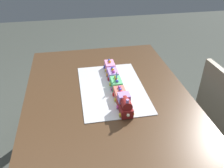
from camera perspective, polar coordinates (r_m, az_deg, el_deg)
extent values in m
cube|color=#4C331E|center=(1.42, -0.97, -3.35)|extent=(1.40, 1.00, 0.03)
cube|color=#4C331E|center=(2.24, 7.52, -0.21)|extent=(0.07, 0.07, 0.71)
cube|color=#4C331E|center=(2.16, -15.36, -2.51)|extent=(0.07, 0.07, 0.71)
cube|color=gray|center=(1.67, 24.72, -3.50)|extent=(0.40, 0.05, 0.40)
cube|color=gray|center=(1.87, 24.60, -17.72)|extent=(0.04, 0.04, 0.42)
cube|color=gray|center=(2.05, 19.45, -10.91)|extent=(0.04, 0.04, 0.42)
cube|color=silver|center=(1.48, 0.00, -1.04)|extent=(0.60, 0.40, 0.00)
cube|color=maroon|center=(1.27, 3.24, -5.97)|extent=(0.12, 0.06, 0.05)
cylinder|color=maroon|center=(1.23, 3.47, -4.81)|extent=(0.08, 0.05, 0.05)
cube|color=#AD84E0|center=(1.27, 2.96, -3.35)|extent=(0.06, 0.06, 0.04)
cylinder|color=#AD84E0|center=(1.19, 3.83, -4.44)|extent=(0.02, 0.02, 0.03)
sphere|color=#F4EFCC|center=(1.22, 3.99, -7.68)|extent=(0.02, 0.02, 0.02)
cylinder|color=yellow|center=(1.26, 5.18, -7.23)|extent=(0.02, 0.01, 0.02)
cylinder|color=#4C59D8|center=(1.32, 4.41, -5.34)|extent=(0.02, 0.01, 0.02)
cylinder|color=yellow|center=(1.25, 1.96, -7.64)|extent=(0.02, 0.01, 0.02)
cylinder|color=#D84CB2|center=(1.30, 1.33, -5.71)|extent=(0.02, 0.01, 0.02)
cube|color=#F27260|center=(1.37, 2.01, -2.51)|extent=(0.10, 0.06, 0.06)
cylinder|color=green|center=(1.37, 3.71, -3.59)|extent=(0.02, 0.01, 0.02)
cylinder|color=#D84CB2|center=(1.41, 3.19, -2.28)|extent=(0.02, 0.01, 0.02)
cylinder|color=yellow|center=(1.35, 0.74, -3.92)|extent=(0.02, 0.01, 0.02)
cylinder|color=red|center=(1.40, 0.31, -2.59)|extent=(0.02, 0.01, 0.02)
sphere|color=red|center=(1.33, 2.26, -1.93)|extent=(0.02, 0.02, 0.02)
sphere|color=#D84CB2|center=(1.37, 1.81, -0.76)|extent=(0.02, 0.02, 0.02)
sphere|color=#4C59D8|center=(1.35, 2.03, -1.34)|extent=(0.02, 0.02, 0.02)
cube|color=#59CC7A|center=(1.47, 1.04, 0.11)|extent=(0.10, 0.06, 0.06)
cylinder|color=orange|center=(1.46, 2.63, -0.88)|extent=(0.02, 0.01, 0.02)
cylinder|color=orange|center=(1.51, 2.17, 0.26)|extent=(0.02, 0.01, 0.02)
cylinder|color=#D84CB2|center=(1.45, -0.15, -1.17)|extent=(0.02, 0.01, 0.02)
cylinder|color=yellow|center=(1.49, -0.53, -0.01)|extent=(0.02, 0.01, 0.02)
sphere|color=#4C59D8|center=(1.43, 1.25, 0.73)|extent=(0.02, 0.02, 0.02)
sphere|color=yellow|center=(1.47, 0.86, 1.75)|extent=(0.02, 0.02, 0.02)
sphere|color=orange|center=(1.45, 1.05, 1.24)|extent=(0.02, 0.02, 0.02)
cube|color=#AD84E0|center=(1.57, 0.19, 2.42)|extent=(0.10, 0.06, 0.06)
cylinder|color=green|center=(1.56, 1.68, 1.49)|extent=(0.02, 0.01, 0.02)
cylinder|color=red|center=(1.60, 1.28, 2.50)|extent=(0.02, 0.01, 0.02)
cylinder|color=red|center=(1.55, -0.93, 1.24)|extent=(0.02, 0.01, 0.02)
cylinder|color=orange|center=(1.59, -1.26, 2.26)|extent=(0.02, 0.01, 0.02)
sphere|color=#D84CB2|center=(1.53, 0.37, 3.05)|extent=(0.02, 0.02, 0.02)
sphere|color=orange|center=(1.55, 0.20, 3.50)|extent=(0.02, 0.02, 0.02)
sphere|color=#4C59D8|center=(1.57, 0.03, 3.94)|extent=(0.02, 0.02, 0.02)
cube|color=pink|center=(1.67, -0.55, 4.44)|extent=(0.10, 0.06, 0.06)
cylinder|color=#D84CB2|center=(1.66, 0.84, 3.59)|extent=(0.02, 0.01, 0.02)
cylinder|color=orange|center=(1.70, 0.49, 4.48)|extent=(0.02, 0.01, 0.02)
cylinder|color=yellow|center=(1.65, -1.62, 3.36)|extent=(0.02, 0.01, 0.02)
cylinder|color=#4C59D8|center=(1.69, -1.91, 4.26)|extent=(0.02, 0.01, 0.02)
sphere|color=orange|center=(1.65, -0.56, 5.48)|extent=(0.02, 0.02, 0.02)
sphere|color=#4C59D8|center=(1.67, -0.71, 5.87)|extent=(0.02, 0.02, 0.02)
cylinder|color=#4CA5E5|center=(1.43, 1.11, 2.08)|extent=(0.01, 0.01, 0.04)
cone|color=yellow|center=(1.42, 1.12, 2.91)|extent=(0.01, 0.01, 0.01)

